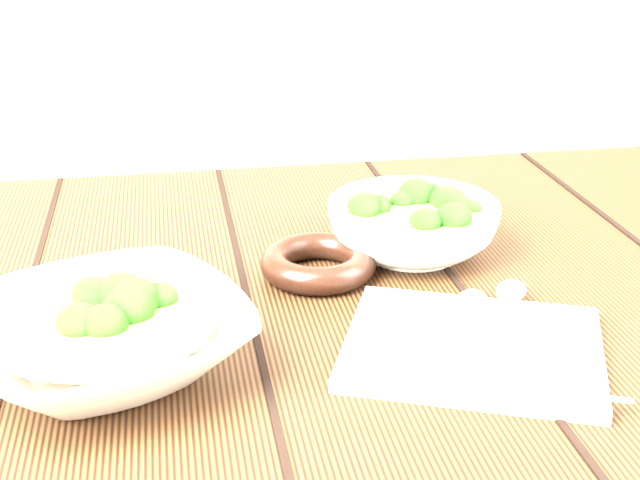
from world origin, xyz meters
TOP-DOWN VIEW (x-y plane):
  - table at (0.00, 0.00)m, footprint 1.20×0.80m
  - soup_bowl_front at (-0.14, -0.09)m, footprint 0.29×0.29m
  - soup_bowl_back at (0.16, 0.09)m, footprint 0.18×0.18m
  - trivet at (0.05, 0.05)m, footprint 0.15×0.15m
  - napkin at (0.15, -0.12)m, footprint 0.25×0.23m
  - spoon_left at (0.16, -0.08)m, footprint 0.09×0.16m
  - spoon_right at (0.20, -0.07)m, footprint 0.10×0.16m

SIDE VIEW (x-z plane):
  - table at x=0.00m, z-range 0.26..1.01m
  - napkin at x=0.15m, z-range 0.75..0.76m
  - trivet at x=0.05m, z-range 0.75..0.78m
  - spoon_left at x=0.16m, z-range 0.76..0.77m
  - spoon_right at x=0.20m, z-range 0.76..0.77m
  - soup_bowl_front at x=-0.14m, z-range 0.75..0.81m
  - soup_bowl_back at x=0.16m, z-range 0.75..0.81m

